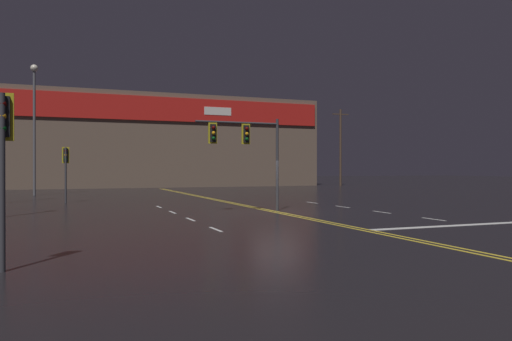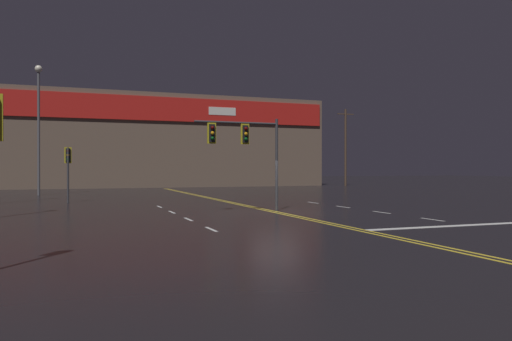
{
  "view_description": "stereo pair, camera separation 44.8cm",
  "coord_description": "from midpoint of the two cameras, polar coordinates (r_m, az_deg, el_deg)",
  "views": [
    {
      "loc": [
        -9.68,
        -21.96,
        2.11
      ],
      "look_at": [
        0.0,
        2.83,
        2.0
      ],
      "focal_mm": 35.0,
      "sensor_mm": 36.0,
      "label": 1
    },
    {
      "loc": [
        -9.26,
        -22.12,
        2.11
      ],
      "look_at": [
        0.0,
        2.83,
        2.0
      ],
      "focal_mm": 35.0,
      "sensor_mm": 36.0,
      "label": 2
    }
  ],
  "objects": [
    {
      "name": "building_backdrop",
      "position": [
        60.56,
        -11.36,
        3.21
      ],
      "size": [
        39.53,
        10.23,
        10.48
      ],
      "color": "brown",
      "rests_on": "ground"
    },
    {
      "name": "utility_pole_row",
      "position": [
        54.16,
        -10.71,
        3.38
      ],
      "size": [
        45.85,
        0.26,
        10.16
      ],
      "color": "#4C3828",
      "rests_on": "ground"
    },
    {
      "name": "streetlight_near_right",
      "position": [
        42.85,
        -23.32,
        6.03
      ],
      "size": [
        0.56,
        0.56,
        10.22
      ],
      "color": "#59595E",
      "rests_on": "ground"
    },
    {
      "name": "ground_plane",
      "position": [
        24.08,
        2.88,
        -4.79
      ],
      "size": [
        200.0,
        200.0,
        0.0
      ],
      "primitive_type": "plane",
      "color": "black"
    },
    {
      "name": "traffic_signal_median",
      "position": [
        24.17,
        -1.03,
        3.43
      ],
      "size": [
        4.25,
        0.36,
        4.57
      ],
      "color": "#38383D",
      "rests_on": "ground"
    },
    {
      "name": "road_markings",
      "position": [
        23.18,
        6.27,
        -4.98
      ],
      "size": [
        14.0,
        60.0,
        0.01
      ],
      "color": "gold",
      "rests_on": "ground"
    },
    {
      "name": "traffic_signal_corner_northwest",
      "position": [
        32.82,
        -20.33,
        0.93
      ],
      "size": [
        0.42,
        0.36,
        3.43
      ],
      "color": "#38383D",
      "rests_on": "ground"
    }
  ]
}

